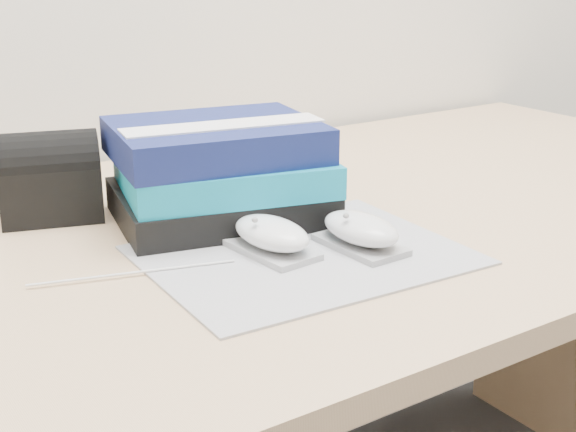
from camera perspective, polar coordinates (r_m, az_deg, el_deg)
desk at (r=1.22m, az=0.27°, el=-9.24°), size 1.60×0.80×0.73m
mousepad at (r=0.92m, az=1.12°, el=-2.80°), size 0.36×0.29×0.00m
mouse_rear at (r=0.91m, az=-1.18°, el=-1.42°), size 0.07×0.12×0.05m
mouse_front at (r=0.93m, az=5.18°, el=-1.10°), size 0.07×0.11×0.05m
usb_cable at (r=0.88m, az=-10.91°, el=-3.98°), size 0.21×0.06×0.00m
book_stack at (r=1.03m, az=-4.87°, el=3.12°), size 0.30×0.26×0.13m
pouch at (r=1.07m, az=-16.58°, el=2.67°), size 0.14×0.12×0.11m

